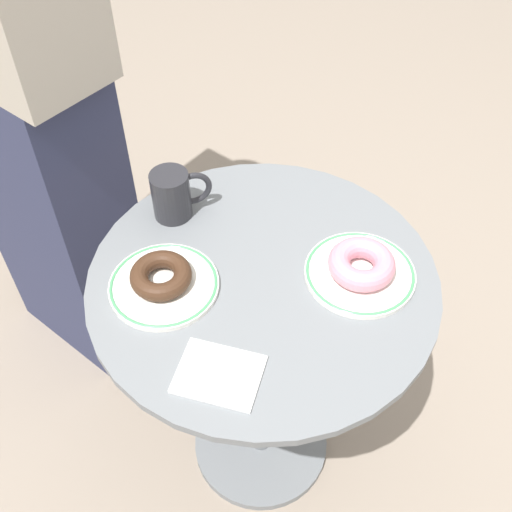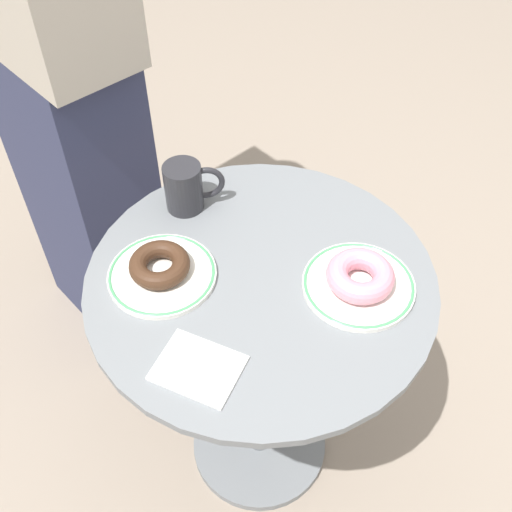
# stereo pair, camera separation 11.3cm
# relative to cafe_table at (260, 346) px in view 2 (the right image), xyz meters

# --- Properties ---
(ground_plane) EXTENTS (7.00, 7.00, 0.02)m
(ground_plane) POSITION_rel_cafe_table_xyz_m (0.00, 0.00, -0.49)
(ground_plane) COLOR gray
(cafe_table) EXTENTS (0.65, 0.65, 0.70)m
(cafe_table) POSITION_rel_cafe_table_xyz_m (0.00, 0.00, 0.00)
(cafe_table) COLOR slate
(cafe_table) RESTS_ON ground
(plate_left) EXTENTS (0.20, 0.20, 0.01)m
(plate_left) POSITION_rel_cafe_table_xyz_m (-0.18, -0.03, 0.23)
(plate_left) COLOR white
(plate_left) RESTS_ON cafe_table
(plate_right) EXTENTS (0.21, 0.21, 0.01)m
(plate_right) POSITION_rel_cafe_table_xyz_m (0.18, 0.01, 0.23)
(plate_right) COLOR white
(plate_right) RESTS_ON cafe_table
(donut_chocolate) EXTENTS (0.16, 0.16, 0.03)m
(donut_chocolate) POSITION_rel_cafe_table_xyz_m (-0.18, -0.03, 0.26)
(donut_chocolate) COLOR #422819
(donut_chocolate) RESTS_ON plate_left
(donut_pink_frosted) EXTENTS (0.12, 0.12, 0.04)m
(donut_pink_frosted) POSITION_rel_cafe_table_xyz_m (0.18, 0.01, 0.26)
(donut_pink_frosted) COLOR pink
(donut_pink_frosted) RESTS_ON plate_right
(paper_napkin) EXTENTS (0.16, 0.13, 0.01)m
(paper_napkin) POSITION_rel_cafe_table_xyz_m (-0.06, -0.21, 0.23)
(paper_napkin) COLOR white
(paper_napkin) RESTS_ON cafe_table
(coffee_mug) EXTENTS (0.12, 0.08, 0.10)m
(coffee_mug) POSITION_rel_cafe_table_xyz_m (-0.18, 0.16, 0.28)
(coffee_mug) COLOR #28282D
(coffee_mug) RESTS_ON cafe_table
(person_figure) EXTENTS (0.50, 0.44, 1.74)m
(person_figure) POSITION_rel_cafe_table_xyz_m (-0.54, 0.39, 0.38)
(person_figure) COLOR #2D3351
(person_figure) RESTS_ON ground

